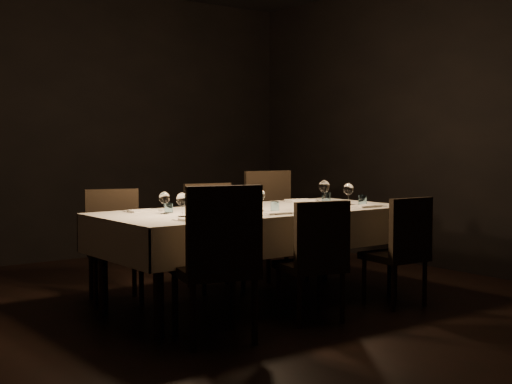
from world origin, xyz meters
TOP-DOWN VIEW (x-y plane):
  - room at (0.00, 0.00)m, footprint 5.01×6.01m
  - dining_table at (0.00, 0.00)m, footprint 2.52×1.12m
  - chair_near_left at (-0.87, -0.74)m, footprint 0.60×0.60m
  - place_setting_near_left at (-0.75, -0.22)m, footprint 0.31×0.40m
  - chair_near_center at (-0.02, -0.72)m, footprint 0.51×0.51m
  - place_setting_near_center at (-0.05, -0.22)m, footprint 0.31×0.40m
  - chair_near_right at (0.86, -0.76)m, footprint 0.45×0.45m
  - place_setting_near_right at (0.90, -0.22)m, footprint 0.33×0.41m
  - chair_far_left at (-0.84, 0.81)m, footprint 0.55×0.55m
  - place_setting_far_left at (-0.76, 0.22)m, footprint 0.30×0.39m
  - chair_far_center at (0.09, 0.76)m, footprint 0.52×0.52m
  - place_setting_far_center at (-0.05, 0.22)m, footprint 0.33×0.40m
  - chair_far_right at (0.87, 0.86)m, footprint 0.57×0.57m
  - place_setting_far_right at (0.85, 0.22)m, footprint 0.38×0.42m

SIDE VIEW (x-z plane):
  - chair_near_right at x=0.86m, z-range 0.05..0.92m
  - chair_near_center at x=-0.02m, z-range 0.05..0.93m
  - chair_far_left at x=-0.84m, z-range 0.05..0.96m
  - chair_far_center at x=0.09m, z-range 0.05..0.97m
  - chair_far_right at x=0.87m, z-range 0.05..1.06m
  - chair_near_left at x=-0.87m, z-range 0.05..1.07m
  - dining_table at x=0.00m, z-range 0.31..1.07m
  - place_setting_far_left at x=-0.76m, z-range 0.74..0.91m
  - place_setting_near_center at x=-0.05m, z-range 0.74..0.91m
  - place_setting_near_left at x=-0.75m, z-range 0.74..0.92m
  - place_setting_far_center at x=-0.05m, z-range 0.74..0.92m
  - place_setting_near_right at x=0.90m, z-range 0.74..0.92m
  - place_setting_far_right at x=0.85m, z-range 0.74..0.94m
  - room at x=0.00m, z-range -0.01..3.01m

